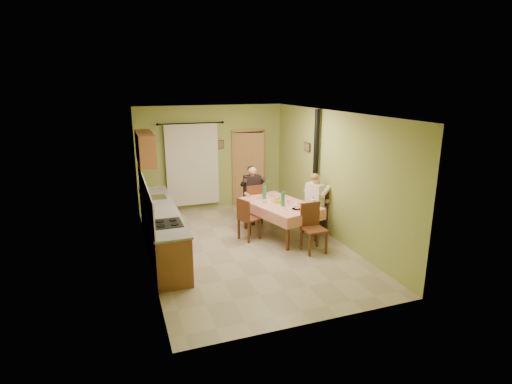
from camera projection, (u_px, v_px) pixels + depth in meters
name	position (u px, v px, depth m)	size (l,w,h in m)	color
floor	(247.00, 246.00, 8.51)	(4.00, 6.00, 0.01)	tan
room_shell	(246.00, 162.00, 8.03)	(4.04, 6.04, 2.82)	#9BA856
kitchen_run	(162.00, 228.00, 8.19)	(0.64, 3.64, 1.56)	brown
upper_cabinets	(145.00, 148.00, 8.95)	(0.35, 1.40, 0.70)	brown
curtain	(193.00, 164.00, 10.63)	(1.70, 0.07, 2.22)	black
doorway	(249.00, 168.00, 11.23)	(0.96, 0.23, 2.15)	black
dining_table	(280.00, 219.00, 9.05)	(1.55, 2.06, 0.76)	#E18E79
tableware	(284.00, 201.00, 8.86)	(0.97, 1.50, 0.33)	white
chair_far	(253.00, 211.00, 9.92)	(0.43, 0.43, 0.98)	#5C2F19
chair_near	(313.00, 238.00, 8.19)	(0.45, 0.45, 1.00)	#5C2F19
chair_right	(315.00, 221.00, 9.21)	(0.57, 0.57, 0.99)	#5C2F19
chair_left	(249.00, 227.00, 8.82)	(0.52, 0.52, 0.95)	#5C2F19
man_far	(253.00, 188.00, 9.78)	(0.58, 0.47, 1.39)	black
man_right	(316.00, 196.00, 9.04)	(0.60, 0.65, 1.39)	silver
stove_flue	(315.00, 186.00, 9.40)	(0.24, 0.24, 2.80)	black
picture_back	(220.00, 144.00, 10.83)	(0.19, 0.03, 0.23)	black
picture_right	(307.00, 147.00, 9.75)	(0.03, 0.31, 0.21)	brown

